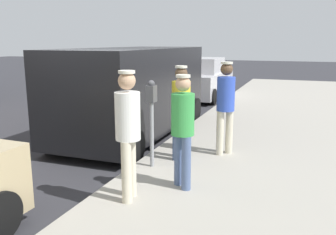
# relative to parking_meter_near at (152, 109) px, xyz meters

# --- Properties ---
(ground_plane) EXTENTS (80.00, 80.00, 0.00)m
(ground_plane) POSITION_rel_parking_meter_near_xyz_m (-1.35, 0.14, -1.18)
(ground_plane) COLOR #2D2D33
(sidewalk_slab) EXTENTS (5.00, 32.00, 0.15)m
(sidewalk_slab) POSITION_rel_parking_meter_near_xyz_m (2.15, 0.14, -1.11)
(sidewalk_slab) COLOR #9E998E
(sidewalk_slab) RESTS_ON ground
(parking_meter_near) EXTENTS (0.14, 0.18, 1.52)m
(parking_meter_near) POSITION_rel_parking_meter_near_xyz_m (0.00, 0.00, 0.00)
(parking_meter_near) COLOR gray
(parking_meter_near) RESTS_ON sidewalk_slab
(pedestrian_in_blue) EXTENTS (0.34, 0.34, 1.78)m
(pedestrian_in_blue) POSITION_rel_parking_meter_near_xyz_m (1.04, 1.17, 0.00)
(pedestrian_in_blue) COLOR beige
(pedestrian_in_blue) RESTS_ON sidewalk_slab
(pedestrian_in_yellow) EXTENTS (0.34, 0.34, 1.73)m
(pedestrian_in_yellow) POSITION_rel_parking_meter_near_xyz_m (0.34, 0.57, -0.03)
(pedestrian_in_yellow) COLOR #4C608C
(pedestrian_in_yellow) RESTS_ON sidewalk_slab
(pedestrian_in_white) EXTENTS (0.34, 0.36, 1.79)m
(pedestrian_in_white) POSITION_rel_parking_meter_near_xyz_m (0.23, -1.36, 0.00)
(pedestrian_in_white) COLOR beige
(pedestrian_in_white) RESTS_ON sidewalk_slab
(pedestrian_in_green) EXTENTS (0.34, 0.34, 1.69)m
(pedestrian_in_green) POSITION_rel_parking_meter_near_xyz_m (0.79, -0.69, -0.06)
(pedestrian_in_green) COLOR #4C608C
(pedestrian_in_green) RESTS_ON sidewalk_slab
(parked_van) EXTENTS (2.14, 5.21, 2.15)m
(parked_van) POSITION_rel_parking_meter_near_xyz_m (-1.50, 2.46, -0.03)
(parked_van) COLOR black
(parked_van) RESTS_ON ground
(parked_sedan_ahead) EXTENTS (1.96, 4.41, 1.65)m
(parked_sedan_ahead) POSITION_rel_parking_meter_near_xyz_m (-1.56, 8.98, -0.43)
(parked_sedan_ahead) COLOR #BCBCC1
(parked_sedan_ahead) RESTS_ON ground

